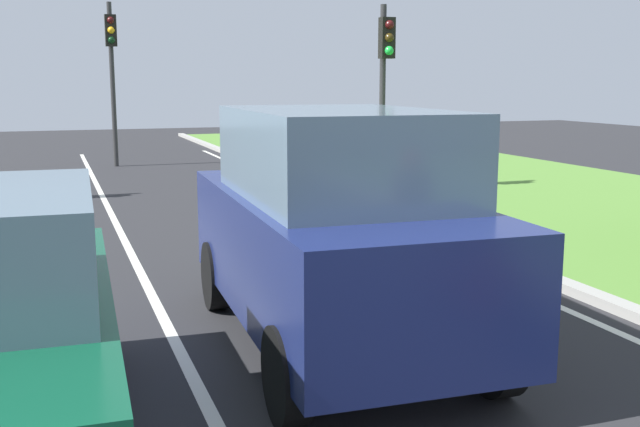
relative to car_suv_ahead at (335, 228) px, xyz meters
The scene contains 8 objects.
ground_plane 5.20m from the car_suv_ahead, 98.35° to the left, with size 60.00×60.00×0.00m, color #262628.
lane_line_center 5.34m from the car_suv_ahead, 105.98° to the left, with size 0.12×32.00×0.01m, color silver.
lane_line_right_edge 5.89m from the car_suv_ahead, 60.26° to the left, with size 0.12×32.00×0.01m, color silver.
grass_verge_right 9.31m from the car_suv_ahead, 32.85° to the left, with size 9.00×48.00×0.06m, color #548433.
curb_right 6.14m from the car_suv_ahead, 56.14° to the left, with size 0.24×48.00×0.12m, color #9E9B93.
car_suv_ahead is the anchor object (origin of this frame).
traffic_light_near_right 10.55m from the car_suv_ahead, 62.83° to the left, with size 0.32×0.50×4.23m.
traffic_light_far_median 16.83m from the car_suv_ahead, 92.09° to the left, with size 0.32×0.50×4.80m.
Camera 1 is at (-1.75, 2.48, 2.53)m, focal length 42.27 mm.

